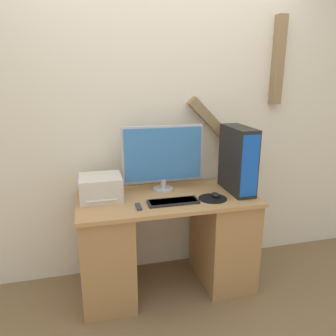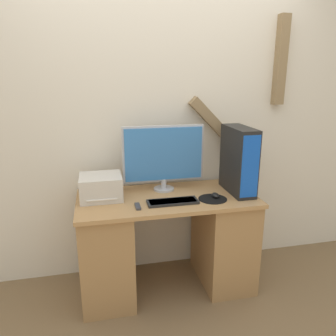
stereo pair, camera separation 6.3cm
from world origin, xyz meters
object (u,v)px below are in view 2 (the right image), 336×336
computer_tower (239,160)px  remote_control (138,206)px  printer (101,187)px  keyboard (173,202)px  mouse (215,195)px  monitor (164,155)px

computer_tower → remote_control: bearing=-169.5°
printer → keyboard: bearing=-22.8°
mouse → monitor: bearing=142.8°
mouse → remote_control: size_ratio=0.74×
monitor → remote_control: monitor is taller
computer_tower → printer: 1.07m
monitor → keyboard: bearing=-89.0°
monitor → mouse: monitor is taller
monitor → remote_control: 0.49m
keyboard → printer: 0.55m
printer → remote_control: 0.35m
mouse → computer_tower: computer_tower is taller
printer → remote_control: (0.24, -0.24, -0.08)m
computer_tower → printer: computer_tower is taller
monitor → printer: bearing=-170.6°
computer_tower → monitor: bearing=163.2°
remote_control → monitor: bearing=51.7°
mouse → printer: (-0.84, 0.18, 0.07)m
mouse → computer_tower: size_ratio=0.16×
monitor → keyboard: 0.40m
keyboard → printer: bearing=157.2°
mouse → remote_control: (-0.60, -0.06, -0.01)m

